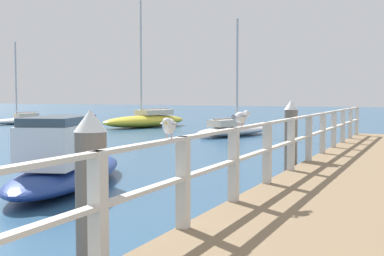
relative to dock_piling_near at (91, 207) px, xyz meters
name	(u,v)px	position (x,y,z in m)	size (l,w,h in m)	color
pier_deck	(373,189)	(1.83, 5.71, -0.65)	(3.05, 20.08, 0.48)	#846B4C
pier_railing	(291,138)	(0.38, 5.71, 0.19)	(0.12, 18.60, 0.97)	beige
dock_piling_near	(91,207)	(0.00, 0.00, 0.00)	(0.29, 0.29, 1.76)	#6B6056
dock_piling_far	(291,141)	(0.00, 7.23, 0.00)	(0.29, 0.29, 1.76)	#6B6056
seagull_foreground	(169,125)	(0.38, 0.77, 0.70)	(0.24, 0.46, 0.21)	white
seagull_background	(241,117)	(0.38, 2.92, 0.70)	(0.20, 0.48, 0.21)	white
boat_2	(66,164)	(-4.01, 4.77, -0.41)	(3.16, 5.52, 1.45)	navy
boat_3	(233,129)	(-5.45, 18.59, -0.58)	(2.79, 4.97, 5.28)	white
boat_5	(21,119)	(-20.85, 21.90, -0.59)	(2.08, 4.24, 5.13)	white
boat_6	(146,120)	(-12.13, 22.47, -0.47)	(3.57, 6.31, 7.78)	gold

